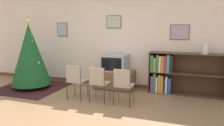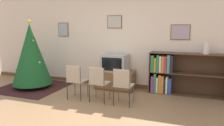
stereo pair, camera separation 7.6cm
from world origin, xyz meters
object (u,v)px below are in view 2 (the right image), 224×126
(folding_chair_center, at_px, (98,82))
(folding_chair_left, at_px, (76,80))
(christmas_tree, at_px, (31,54))
(television, at_px, (115,63))
(folding_chair_right, at_px, (123,84))
(bookshelf, at_px, (172,74))
(vase, at_px, (206,48))
(tv_console, at_px, (115,80))

(folding_chair_center, bearing_deg, folding_chair_left, 180.00)
(christmas_tree, relative_size, television, 2.80)
(folding_chair_left, relative_size, folding_chair_right, 1.00)
(bookshelf, height_order, vase, vase)
(television, distance_m, bookshelf, 1.53)
(television, relative_size, bookshelf, 0.36)
(tv_console, bearing_deg, folding_chair_right, -63.05)
(bookshelf, bearing_deg, television, -176.02)
(folding_chair_left, distance_m, bookshelf, 2.43)
(folding_chair_right, relative_size, bookshelf, 0.44)
(christmas_tree, relative_size, bookshelf, 1.01)
(folding_chair_center, bearing_deg, tv_console, 90.00)
(tv_console, xyz_separation_m, folding_chair_left, (-0.58, -1.14, 0.22))
(tv_console, xyz_separation_m, vase, (2.26, 0.07, 0.94))
(folding_chair_right, height_order, vase, vase)
(folding_chair_left, height_order, folding_chair_center, same)
(folding_chair_left, height_order, vase, vase)
(tv_console, relative_size, folding_chair_right, 1.30)
(christmas_tree, relative_size, vase, 6.88)
(folding_chair_center, distance_m, vase, 2.66)
(television, distance_m, folding_chair_left, 1.30)
(vase, bearing_deg, folding_chair_center, -151.77)
(folding_chair_center, height_order, vase, vase)
(folding_chair_center, xyz_separation_m, vase, (2.26, 1.21, 0.72))
(folding_chair_right, bearing_deg, vase, 35.84)
(folding_chair_left, xyz_separation_m, folding_chair_right, (1.16, 0.00, 0.00))
(folding_chair_center, bearing_deg, bookshelf, 39.45)
(christmas_tree, xyz_separation_m, bookshelf, (3.75, 0.76, -0.43))
(christmas_tree, distance_m, bookshelf, 3.85)
(tv_console, height_order, folding_chair_left, folding_chair_left)
(folding_chair_center, bearing_deg, christmas_tree, 167.83)
(tv_console, distance_m, folding_chair_center, 1.16)
(folding_chair_center, distance_m, bookshelf, 1.96)
(vase, bearing_deg, christmas_tree, -170.81)
(folding_chair_left, relative_size, vase, 3.01)
(folding_chair_left, xyz_separation_m, vase, (2.84, 1.21, 0.72))
(folding_chair_right, bearing_deg, television, 117.00)
(christmas_tree, height_order, vase, christmas_tree)
(folding_chair_left, height_order, bookshelf, bookshelf)
(christmas_tree, height_order, folding_chair_right, christmas_tree)
(folding_chair_right, bearing_deg, folding_chair_left, 180.00)
(television, height_order, folding_chair_right, television)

